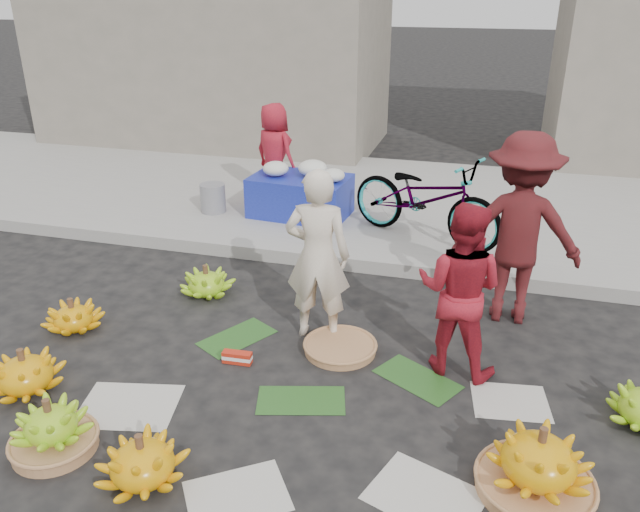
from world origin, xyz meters
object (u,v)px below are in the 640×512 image
(vendor_cream, at_px, (318,256))
(banana_bunch_0, at_px, (25,372))
(banana_bunch_4, at_px, (538,465))
(bicycle, at_px, (426,198))
(flower_table, at_px, (301,193))

(vendor_cream, bearing_deg, banana_bunch_0, 30.02)
(banana_bunch_4, relative_size, bicycle, 0.43)
(banana_bunch_4, bearing_deg, flower_table, 124.14)
(banana_bunch_0, bearing_deg, banana_bunch_4, -0.85)
(banana_bunch_4, xyz_separation_m, bicycle, (-1.12, 3.61, 0.41))
(banana_bunch_0, distance_m, vendor_cream, 2.43)
(vendor_cream, distance_m, flower_table, 2.76)
(vendor_cream, relative_size, bicycle, 0.80)
(banana_bunch_4, xyz_separation_m, vendor_cream, (-1.77, 1.43, 0.55))
(bicycle, bearing_deg, banana_bunch_4, -139.22)
(flower_table, bearing_deg, vendor_cream, -64.96)
(vendor_cream, height_order, bicycle, vendor_cream)
(banana_bunch_0, distance_m, banana_bunch_4, 3.68)
(flower_table, xyz_separation_m, bicycle, (1.60, -0.39, 0.21))
(bicycle, bearing_deg, flower_table, 100.03)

